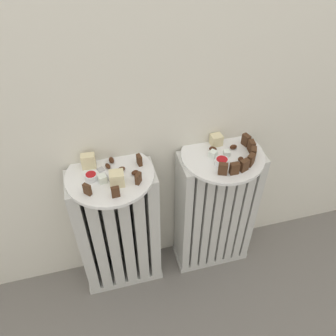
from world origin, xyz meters
name	(u,v)px	position (x,y,z in m)	size (l,w,h in m)	color
ground_plane	(186,323)	(0.00, 0.00, 0.00)	(6.00, 6.00, 0.00)	slate
radiator_left	(119,232)	(-0.20, 0.28, 0.29)	(0.31, 0.14, 0.58)	silver
radiator_right	(215,212)	(0.20, 0.28, 0.29)	(0.31, 0.14, 0.58)	silver
plate_left	(110,175)	(-0.20, 0.28, 0.59)	(0.29, 0.29, 0.01)	white
plate_right	(223,155)	(0.20, 0.28, 0.59)	(0.29, 0.29, 0.01)	white
dark_cake_slice_left_0	(87,189)	(-0.27, 0.21, 0.61)	(0.02, 0.01, 0.04)	#472B19
dark_cake_slice_left_1	(115,192)	(-0.19, 0.18, 0.61)	(0.02, 0.01, 0.04)	#472B19
dark_cake_slice_left_2	(138,178)	(-0.11, 0.22, 0.61)	(0.02, 0.01, 0.04)	#472B19
dark_cake_slice_left_3	(139,160)	(-0.09, 0.30, 0.61)	(0.02, 0.01, 0.04)	#472B19
marble_cake_slice_left_0	(88,161)	(-0.26, 0.33, 0.62)	(0.05, 0.03, 0.05)	beige
marble_cake_slice_left_1	(117,179)	(-0.18, 0.23, 0.62)	(0.05, 0.04, 0.05)	beige
turkish_delight_left_0	(102,179)	(-0.22, 0.25, 0.61)	(0.02, 0.02, 0.02)	white
turkish_delight_left_1	(114,174)	(-0.18, 0.26, 0.60)	(0.02, 0.02, 0.02)	white
medjool_date_left_0	(121,169)	(-0.16, 0.28, 0.60)	(0.03, 0.02, 0.02)	#3D1E0F
medjool_date_left_1	(111,160)	(-0.18, 0.34, 0.60)	(0.03, 0.02, 0.01)	#3D1E0F
medjool_date_left_2	(135,173)	(-0.12, 0.26, 0.60)	(0.02, 0.02, 0.01)	#3D1E0F
medjool_date_left_3	(108,166)	(-0.20, 0.31, 0.60)	(0.03, 0.01, 0.01)	#3D1E0F
jam_bowl_left	(91,176)	(-0.25, 0.27, 0.61)	(0.04, 0.04, 0.02)	white
dark_cake_slice_right_0	(223,169)	(0.16, 0.19, 0.61)	(0.03, 0.02, 0.04)	#472B19
dark_cake_slice_right_1	(234,168)	(0.19, 0.18, 0.61)	(0.03, 0.02, 0.04)	#472B19
dark_cake_slice_right_2	(244,165)	(0.23, 0.19, 0.61)	(0.03, 0.02, 0.04)	#472B19
dark_cake_slice_right_3	(251,160)	(0.26, 0.21, 0.61)	(0.03, 0.02, 0.04)	#472B19
dark_cake_slice_right_4	(253,153)	(0.29, 0.24, 0.61)	(0.03, 0.02, 0.04)	#472B19
dark_cake_slice_right_5	(251,146)	(0.30, 0.27, 0.61)	(0.03, 0.02, 0.04)	#472B19
dark_cake_slice_right_6	(246,140)	(0.29, 0.31, 0.61)	(0.03, 0.02, 0.04)	#472B19
marble_cake_slice_right_0	(216,140)	(0.19, 0.34, 0.61)	(0.04, 0.04, 0.04)	beige
turkish_delight_right_0	(227,153)	(0.20, 0.27, 0.60)	(0.02, 0.02, 0.02)	white
turkish_delight_right_1	(213,154)	(0.16, 0.28, 0.61)	(0.02, 0.02, 0.02)	white
medjool_date_right_0	(213,149)	(0.17, 0.31, 0.60)	(0.03, 0.02, 0.02)	#3D1E0F
medjool_date_right_1	(241,159)	(0.24, 0.23, 0.60)	(0.02, 0.02, 0.01)	#3D1E0F
medjool_date_right_2	(233,147)	(0.24, 0.30, 0.60)	(0.03, 0.02, 0.02)	#3D1E0F
jam_bowl_right	(222,162)	(0.17, 0.23, 0.61)	(0.05, 0.05, 0.02)	white
fork	(105,174)	(-0.21, 0.28, 0.59)	(0.05, 0.09, 0.00)	#B7B7BC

